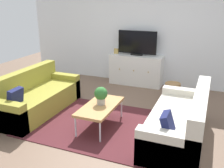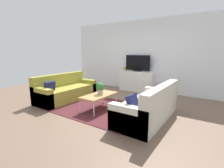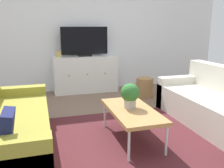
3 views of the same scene
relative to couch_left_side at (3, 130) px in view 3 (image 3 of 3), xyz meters
The scene contains 11 objects.
ground_plane 1.46m from the couch_left_side, ahead, with size 10.00×10.00×0.00m, color brown.
wall_back 3.20m from the couch_left_side, 61.62° to the left, with size 6.40×0.12×2.70m, color white.
area_rug 1.46m from the couch_left_side, ahead, with size 2.50×1.90×0.01m, color #4C1E23.
couch_left_side is the anchor object (origin of this frame).
couch_right_side 2.87m from the couch_left_side, ahead, with size 0.83×1.93×0.81m.
coffee_table 1.50m from the couch_left_side, ahead, with size 0.51×1.05×0.41m.
potted_plant 1.51m from the couch_left_side, ahead, with size 0.23×0.23×0.31m.
tv_console 2.75m from the couch_left_side, 59.92° to the left, with size 1.35×0.47×0.77m.
flat_screen_tv 2.88m from the couch_left_side, 60.13° to the left, with size 0.99×0.16×0.61m.
mantel_clock 2.58m from the couch_left_side, 70.90° to the left, with size 0.11×0.07×0.13m, color tan.
wicker_basket 2.94m from the couch_left_side, 33.85° to the left, with size 0.34×0.34×0.38m, color #9E7547.
Camera 3 is at (-0.99, -2.87, 1.39)m, focal length 39.30 mm.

